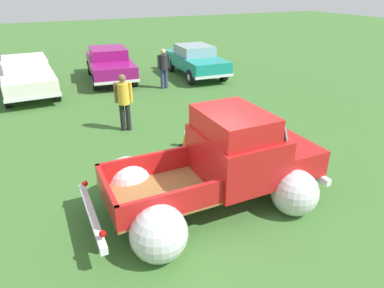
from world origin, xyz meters
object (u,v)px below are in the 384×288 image
(show_car_3, at_px, (195,60))
(spectator_0, at_px, (164,66))
(vintage_pickup_truck, at_px, (224,168))
(show_car_2, at_px, (110,63))
(spectator_1, at_px, (124,99))
(show_car_1, at_px, (27,74))
(lane_cone_0, at_px, (187,136))

(show_car_3, xyz_separation_m, spectator_0, (-2.15, -1.38, 0.16))
(vintage_pickup_truck, height_order, show_car_2, vintage_pickup_truck)
(show_car_3, relative_size, spectator_1, 2.49)
(vintage_pickup_truck, xyz_separation_m, spectator_1, (-0.79, 4.51, 0.23))
(show_car_1, distance_m, show_car_3, 7.35)
(show_car_1, relative_size, show_car_3, 1.08)
(vintage_pickup_truck, distance_m, show_car_2, 10.70)
(spectator_1, bearing_deg, vintage_pickup_truck, 27.67)
(show_car_2, distance_m, spectator_0, 2.97)
(show_car_1, height_order, show_car_2, same)
(show_car_3, bearing_deg, spectator_0, -54.25)
(spectator_0, xyz_separation_m, lane_cone_0, (-1.54, -5.65, -0.63))
(lane_cone_0, bearing_deg, vintage_pickup_truck, -98.55)
(show_car_3, height_order, lane_cone_0, show_car_3)
(show_car_3, relative_size, lane_cone_0, 6.81)
(show_car_2, bearing_deg, show_car_3, 81.08)
(vintage_pickup_truck, height_order, spectator_0, vintage_pickup_truck)
(spectator_0, height_order, lane_cone_0, spectator_0)
(vintage_pickup_truck, xyz_separation_m, show_car_3, (4.08, 9.66, 0.02))
(vintage_pickup_truck, relative_size, spectator_1, 2.69)
(spectator_1, bearing_deg, show_car_1, -137.71)
(show_car_1, distance_m, spectator_1, 5.96)
(show_car_1, xyz_separation_m, lane_cone_0, (3.66, -7.30, -0.47))
(show_car_2, xyz_separation_m, spectator_1, (-1.00, -6.18, 0.20))
(spectator_0, bearing_deg, spectator_1, 145.34)
(vintage_pickup_truck, bearing_deg, spectator_0, 77.08)
(spectator_0, bearing_deg, show_car_1, 73.60)
(show_car_2, distance_m, lane_cone_0, 8.08)
(show_car_1, xyz_separation_m, show_car_2, (3.48, 0.76, -0.00))
(vintage_pickup_truck, distance_m, spectator_0, 8.51)
(show_car_3, bearing_deg, show_car_1, -89.04)
(show_car_1, height_order, spectator_0, spectator_0)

